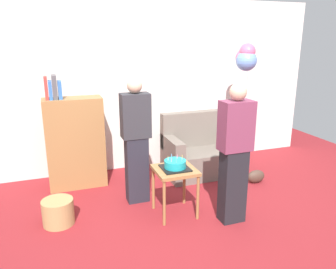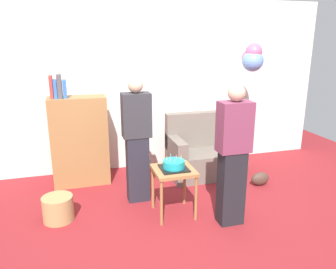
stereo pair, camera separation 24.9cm
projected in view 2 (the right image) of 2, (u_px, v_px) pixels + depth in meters
name	position (u px, v px, depth m)	size (l,w,h in m)	color
ground_plane	(192.00, 224.00, 3.87)	(8.00, 8.00, 0.00)	maroon
wall_back	(150.00, 86.00, 5.39)	(6.00, 0.10, 2.70)	silver
couch	(203.00, 153.00, 5.24)	(1.10, 0.70, 0.96)	#6B6056
bookshelf	(79.00, 140.00, 4.80)	(0.80, 0.36, 1.62)	olive
side_table	(174.00, 176.00, 3.97)	(0.48, 0.48, 0.59)	olive
birthday_cake	(174.00, 165.00, 3.93)	(0.32, 0.32, 0.17)	black
person_blowing_candles	(137.00, 140.00, 4.25)	(0.36, 0.22, 1.63)	#23232D
person_holding_cake	(233.00, 155.00, 3.69)	(0.36, 0.22, 1.63)	black
wicker_basket	(58.00, 208.00, 3.92)	(0.36, 0.36, 0.30)	#A88451
handbag	(260.00, 179.00, 4.88)	(0.28, 0.14, 0.20)	#473328
balloon_bunch	(253.00, 58.00, 4.99)	(0.32, 0.36, 2.02)	silver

